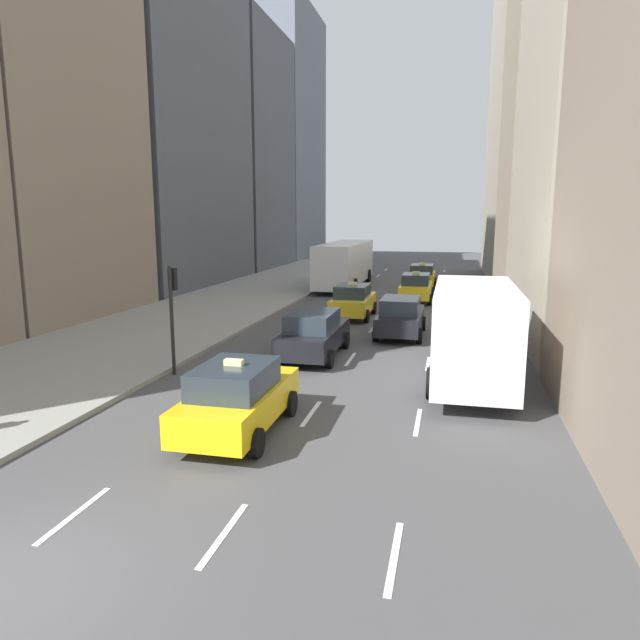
{
  "coord_description": "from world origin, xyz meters",
  "views": [
    {
      "loc": [
        6.08,
        -6.02,
        5.16
      ],
      "look_at": [
        1.76,
        12.65,
        1.67
      ],
      "focal_mm": 32.0,
      "sensor_mm": 36.0,
      "label": 1
    }
  ],
  "objects_px": {
    "taxi_lead": "(416,287)",
    "taxi_third": "(353,301)",
    "taxi_second": "(238,397)",
    "sedan_silver_behind": "(401,316)",
    "traffic_light_pole": "(172,302)",
    "taxi_fourth": "(422,276)",
    "box_truck": "(473,328)",
    "sedan_black_near": "(314,334)",
    "city_bus": "(345,263)"
  },
  "relations": [
    {
      "from": "taxi_lead",
      "to": "taxi_third",
      "type": "xyz_separation_m",
      "value": [
        -2.8,
        -6.45,
        0.0
      ]
    },
    {
      "from": "taxi_second",
      "to": "sedan_silver_behind",
      "type": "bearing_deg",
      "value": 77.12
    },
    {
      "from": "taxi_second",
      "to": "sedan_silver_behind",
      "type": "distance_m",
      "value": 12.56
    },
    {
      "from": "sedan_silver_behind",
      "to": "traffic_light_pole",
      "type": "height_order",
      "value": "traffic_light_pole"
    },
    {
      "from": "taxi_third",
      "to": "taxi_fourth",
      "type": "bearing_deg",
      "value": 78.16
    },
    {
      "from": "box_truck",
      "to": "sedan_silver_behind",
      "type": "bearing_deg",
      "value": 113.76
    },
    {
      "from": "taxi_fourth",
      "to": "traffic_light_pole",
      "type": "relative_size",
      "value": 1.22
    },
    {
      "from": "box_truck",
      "to": "taxi_lead",
      "type": "bearing_deg",
      "value": 99.4
    },
    {
      "from": "taxi_third",
      "to": "taxi_fourth",
      "type": "xyz_separation_m",
      "value": [
        2.8,
        13.35,
        0.0
      ]
    },
    {
      "from": "taxi_third",
      "to": "sedan_black_near",
      "type": "distance_m",
      "value": 8.56
    },
    {
      "from": "taxi_lead",
      "to": "sedan_black_near",
      "type": "relative_size",
      "value": 0.89
    },
    {
      "from": "sedan_silver_behind",
      "to": "box_truck",
      "type": "distance_m",
      "value": 7.0
    },
    {
      "from": "taxi_third",
      "to": "traffic_light_pole",
      "type": "xyz_separation_m",
      "value": [
        -3.95,
        -11.87,
        1.53
      ]
    },
    {
      "from": "taxi_lead",
      "to": "taxi_fourth",
      "type": "distance_m",
      "value": 6.9
    },
    {
      "from": "taxi_lead",
      "to": "sedan_silver_behind",
      "type": "relative_size",
      "value": 0.98
    },
    {
      "from": "sedan_silver_behind",
      "to": "traffic_light_pole",
      "type": "relative_size",
      "value": 1.25
    },
    {
      "from": "city_bus",
      "to": "taxi_third",
      "type": "bearing_deg",
      "value": -77.62
    },
    {
      "from": "city_bus",
      "to": "box_truck",
      "type": "height_order",
      "value": "city_bus"
    },
    {
      "from": "taxi_second",
      "to": "sedan_black_near",
      "type": "distance_m",
      "value": 7.78
    },
    {
      "from": "taxi_lead",
      "to": "taxi_third",
      "type": "relative_size",
      "value": 1.0
    },
    {
      "from": "taxi_second",
      "to": "traffic_light_pole",
      "type": "relative_size",
      "value": 1.22
    },
    {
      "from": "taxi_third",
      "to": "box_truck",
      "type": "height_order",
      "value": "box_truck"
    },
    {
      "from": "traffic_light_pole",
      "to": "box_truck",
      "type": "bearing_deg",
      "value": 8.4
    },
    {
      "from": "taxi_lead",
      "to": "box_truck",
      "type": "height_order",
      "value": "box_truck"
    },
    {
      "from": "box_truck",
      "to": "taxi_fourth",
      "type": "bearing_deg",
      "value": 96.71
    },
    {
      "from": "traffic_light_pole",
      "to": "taxi_fourth",
      "type": "bearing_deg",
      "value": 75.02
    },
    {
      "from": "taxi_third",
      "to": "taxi_lead",
      "type": "bearing_deg",
      "value": 66.53
    },
    {
      "from": "taxi_second",
      "to": "traffic_light_pole",
      "type": "xyz_separation_m",
      "value": [
        -3.95,
        4.47,
        1.53
      ]
    },
    {
      "from": "sedan_black_near",
      "to": "sedan_silver_behind",
      "type": "distance_m",
      "value": 5.27
    },
    {
      "from": "taxi_third",
      "to": "sedan_silver_behind",
      "type": "xyz_separation_m",
      "value": [
        2.8,
        -4.1,
        -0.01
      ]
    },
    {
      "from": "sedan_silver_behind",
      "to": "taxi_fourth",
      "type": "bearing_deg",
      "value": 90.0
    },
    {
      "from": "city_bus",
      "to": "traffic_light_pole",
      "type": "distance_m",
      "value": 24.72
    },
    {
      "from": "taxi_fourth",
      "to": "sedan_silver_behind",
      "type": "relative_size",
      "value": 0.98
    },
    {
      "from": "traffic_light_pole",
      "to": "city_bus",
      "type": "bearing_deg",
      "value": 87.36
    },
    {
      "from": "taxi_third",
      "to": "box_truck",
      "type": "distance_m",
      "value": 11.9
    },
    {
      "from": "taxi_third",
      "to": "sedan_black_near",
      "type": "relative_size",
      "value": 0.89
    },
    {
      "from": "box_truck",
      "to": "traffic_light_pole",
      "type": "xyz_separation_m",
      "value": [
        -9.55,
        -1.41,
        0.7
      ]
    },
    {
      "from": "taxi_second",
      "to": "box_truck",
      "type": "xyz_separation_m",
      "value": [
        5.6,
        5.88,
        0.83
      ]
    },
    {
      "from": "taxi_lead",
      "to": "box_truck",
      "type": "distance_m",
      "value": 17.16
    },
    {
      "from": "taxi_lead",
      "to": "taxi_third",
      "type": "height_order",
      "value": "same"
    },
    {
      "from": "taxi_fourth",
      "to": "traffic_light_pole",
      "type": "height_order",
      "value": "traffic_light_pole"
    },
    {
      "from": "sedan_black_near",
      "to": "taxi_third",
      "type": "bearing_deg",
      "value": 90.0
    },
    {
      "from": "taxi_third",
      "to": "city_bus",
      "type": "height_order",
      "value": "city_bus"
    },
    {
      "from": "city_bus",
      "to": "taxi_lead",
      "type": "bearing_deg",
      "value": -48.57
    },
    {
      "from": "traffic_light_pole",
      "to": "taxi_second",
      "type": "bearing_deg",
      "value": -48.52
    },
    {
      "from": "sedan_silver_behind",
      "to": "city_bus",
      "type": "relative_size",
      "value": 0.39
    },
    {
      "from": "city_bus",
      "to": "sedan_silver_behind",
      "type": "bearing_deg",
      "value": -71.64
    },
    {
      "from": "sedan_black_near",
      "to": "city_bus",
      "type": "relative_size",
      "value": 0.42
    },
    {
      "from": "taxi_lead",
      "to": "box_truck",
      "type": "relative_size",
      "value": 0.52
    },
    {
      "from": "taxi_fourth",
      "to": "box_truck",
      "type": "height_order",
      "value": "box_truck"
    }
  ]
}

